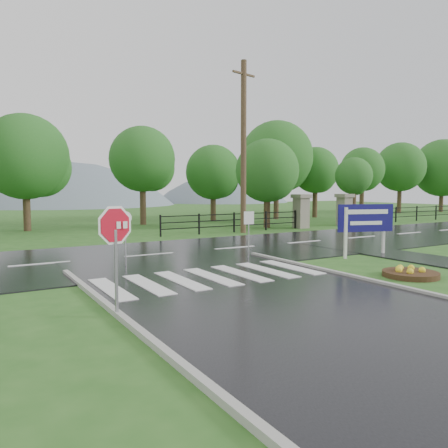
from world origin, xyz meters
TOP-DOWN VIEW (x-y plane):
  - ground at (0.00, 0.00)m, footprint 120.00×120.00m
  - main_road at (0.00, 10.00)m, footprint 90.00×8.00m
  - walkway at (8.50, 4.00)m, footprint 2.20×11.00m
  - crosswalk at (0.00, 5.00)m, footprint 6.50×2.80m
  - pillar_west at (13.00, 16.00)m, footprint 1.00×1.00m
  - pillar_east at (17.00, 16.00)m, footprint 1.00×1.00m
  - fence_west at (7.75, 16.00)m, footprint 9.58×0.08m
  - fence_east at (27.75, 16.00)m, footprint 20.58×0.08m
  - hills at (3.49, 65.00)m, footprint 102.00×48.00m
  - treeline at (1.00, 24.00)m, footprint 83.20×5.20m
  - stop_sign at (-3.57, 2.65)m, footprint 1.05×0.35m
  - estate_billboard at (7.17, 5.55)m, footprint 2.26×0.79m
  - flower_bed at (5.25, 2.14)m, footprint 1.63×1.63m
  - reg_sign_small at (2.99, 7.46)m, footprint 0.39×0.12m
  - reg_sign_round at (-1.57, 8.12)m, footprint 0.44×0.08m
  - utility_pole_east at (8.08, 15.50)m, footprint 1.76×0.51m
  - entrance_tree_left at (11.31, 17.50)m, footprint 4.21×4.21m
  - entrance_tree_right at (19.51, 17.50)m, footprint 2.81×2.81m

SIDE VIEW (x-z plane):
  - hills at x=3.49m, z-range -39.54..8.46m
  - ground at x=0.00m, z-range 0.00..0.00m
  - main_road at x=0.00m, z-range -0.02..0.02m
  - walkway at x=8.50m, z-range -0.02..0.02m
  - treeline at x=1.00m, z-range -5.00..5.00m
  - crosswalk at x=0.00m, z-range 0.05..0.07m
  - flower_bed at x=5.25m, z-range -0.04..0.28m
  - fence_west at x=7.75m, z-range 0.12..1.32m
  - fence_east at x=27.75m, z-range 0.14..1.34m
  - pillar_west at x=13.00m, z-range 0.06..2.30m
  - pillar_east at x=17.00m, z-range 0.06..2.30m
  - reg_sign_round at x=-1.57m, z-range 0.28..2.18m
  - reg_sign_small at x=2.99m, z-range 0.40..2.19m
  - estate_billboard at x=7.17m, z-range 0.38..2.42m
  - stop_sign at x=-3.57m, z-range 0.50..2.96m
  - entrance_tree_right at x=19.51m, z-range 1.04..6.03m
  - entrance_tree_left at x=11.31m, z-range 0.83..6.75m
  - utility_pole_east at x=8.08m, z-range 0.08..10.10m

